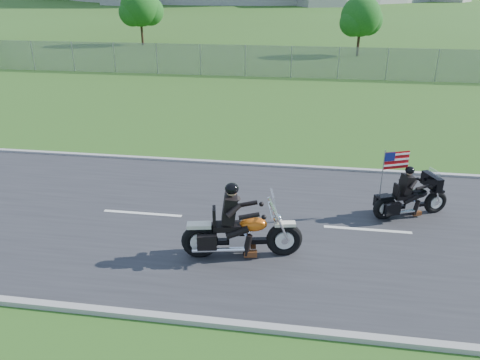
# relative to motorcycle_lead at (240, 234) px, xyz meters

# --- Properties ---
(ground) EXTENTS (420.00, 420.00, 0.00)m
(ground) POSITION_rel_motorcycle_lead_xyz_m (-0.95, 1.65, -0.59)
(ground) COLOR #2C4615
(ground) RESTS_ON ground
(road) EXTENTS (120.00, 8.00, 0.04)m
(road) POSITION_rel_motorcycle_lead_xyz_m (-0.95, 1.65, -0.57)
(road) COLOR #28282B
(road) RESTS_ON ground
(curb_north) EXTENTS (120.00, 0.18, 0.12)m
(curb_north) POSITION_rel_motorcycle_lead_xyz_m (-0.95, 5.70, -0.54)
(curb_north) COLOR #9E9B93
(curb_north) RESTS_ON ground
(curb_south) EXTENTS (120.00, 0.18, 0.12)m
(curb_south) POSITION_rel_motorcycle_lead_xyz_m (-0.95, -2.40, -0.54)
(curb_south) COLOR #9E9B93
(curb_south) RESTS_ON ground
(fence) EXTENTS (60.00, 0.03, 2.00)m
(fence) POSITION_rel_motorcycle_lead_xyz_m (-5.95, 21.65, 0.41)
(fence) COLOR gray
(fence) RESTS_ON ground
(tree_fence_near) EXTENTS (3.52, 3.28, 4.75)m
(tree_fence_near) POSITION_rel_motorcycle_lead_xyz_m (5.09, 31.69, 2.38)
(tree_fence_near) COLOR #382316
(tree_fence_near) RESTS_ON ground
(tree_fence_mid) EXTENTS (3.96, 3.69, 5.30)m
(tree_fence_mid) POSITION_rel_motorcycle_lead_xyz_m (-14.91, 35.69, 2.71)
(tree_fence_mid) COLOR #382316
(tree_fence_mid) RESTS_ON ground
(motorcycle_lead) EXTENTS (2.78, 1.02, 1.88)m
(motorcycle_lead) POSITION_rel_motorcycle_lead_xyz_m (0.00, 0.00, 0.00)
(motorcycle_lead) COLOR black
(motorcycle_lead) RESTS_ON ground
(motorcycle_follow) EXTENTS (2.09, 1.14, 1.84)m
(motorcycle_follow) POSITION_rel_motorcycle_lead_xyz_m (4.23, 2.65, -0.08)
(motorcycle_follow) COLOR black
(motorcycle_follow) RESTS_ON ground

